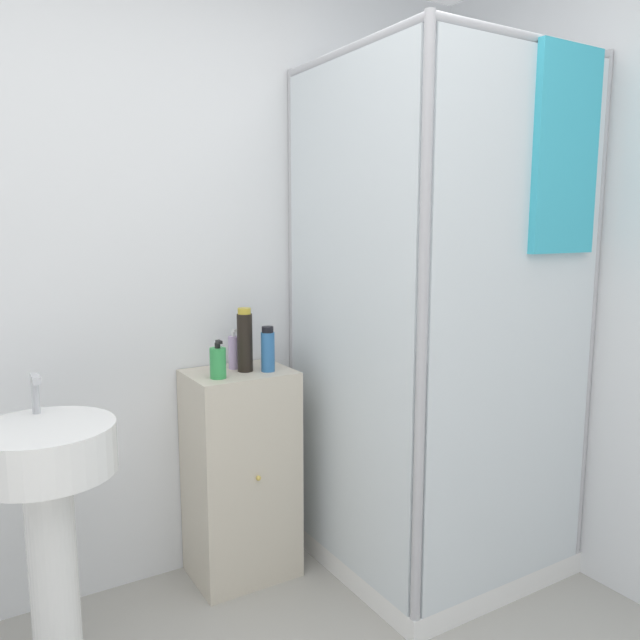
{
  "coord_description": "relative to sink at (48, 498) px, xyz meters",
  "views": [
    {
      "loc": [
        -0.54,
        -0.75,
        1.46
      ],
      "look_at": [
        0.61,
        1.14,
        1.12
      ],
      "focal_mm": 35.0,
      "sensor_mm": 36.0,
      "label": 1
    }
  ],
  "objects": [
    {
      "name": "vanity_cabinet",
      "position": [
        0.76,
        0.28,
        -0.19
      ],
      "size": [
        0.41,
        0.34,
        0.87
      ],
      "color": "beige",
      "rests_on": "ground_plane"
    },
    {
      "name": "shampoo_bottle_blue",
      "position": [
        0.87,
        0.22,
        0.33
      ],
      "size": [
        0.05,
        0.05,
        0.18
      ],
      "color": "#2D66A3",
      "rests_on": "vanity_cabinet"
    },
    {
      "name": "shower_enclosure",
      "position": [
        1.48,
        -0.09,
        -0.04
      ],
      "size": [
        0.9,
        0.93,
        2.1
      ],
      "color": "white",
      "rests_on": "ground_plane"
    },
    {
      "name": "soap_dispenser",
      "position": [
        0.65,
        0.22,
        0.31
      ],
      "size": [
        0.06,
        0.06,
        0.15
      ],
      "color": "green",
      "rests_on": "vanity_cabinet"
    },
    {
      "name": "lotion_bottle_white",
      "position": [
        0.77,
        0.33,
        0.31
      ],
      "size": [
        0.04,
        0.05,
        0.17
      ],
      "color": "#B299C6",
      "rests_on": "vanity_cabinet"
    },
    {
      "name": "wall_back",
      "position": [
        0.31,
        0.48,
        0.63
      ],
      "size": [
        6.4,
        0.06,
        2.5
      ],
      "primitive_type": "cube",
      "color": "silver",
      "rests_on": "ground_plane"
    },
    {
      "name": "sink",
      "position": [
        0.0,
        0.0,
        0.0
      ],
      "size": [
        0.42,
        0.42,
        0.99
      ],
      "color": "white",
      "rests_on": "ground_plane"
    },
    {
      "name": "shampoo_bottle_tall_black",
      "position": [
        0.79,
        0.27,
        0.37
      ],
      "size": [
        0.06,
        0.06,
        0.26
      ],
      "color": "black",
      "rests_on": "vanity_cabinet"
    }
  ]
}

